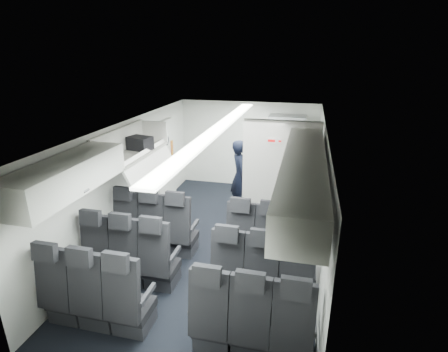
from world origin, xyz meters
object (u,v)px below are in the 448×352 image
at_px(seat_row_front, 211,237).
at_px(seat_row_mid, 194,268).
at_px(seat_row_rear, 170,312).
at_px(boarding_door, 165,162).
at_px(carry_on_bag, 140,143).
at_px(flight_attendant, 240,176).
at_px(galley_unit, 285,155).

distance_m(seat_row_front, seat_row_mid, 0.90).
distance_m(seat_row_rear, boarding_door, 4.25).
distance_m(seat_row_mid, seat_row_rear, 0.90).
height_order(seat_row_front, carry_on_bag, carry_on_bag).
relative_size(seat_row_mid, flight_attendant, 2.11).
bearing_deg(boarding_door, seat_row_front, -51.84).
distance_m(seat_row_rear, carry_on_bag, 3.01).
bearing_deg(seat_row_front, flight_attendant, 87.16).
height_order(seat_row_front, flight_attendant, flight_attendant).
height_order(seat_row_front, seat_row_mid, same).
bearing_deg(seat_row_rear, flight_attendant, 88.51).
bearing_deg(galley_unit, seat_row_mid, -102.88).
height_order(galley_unit, flight_attendant, galley_unit).
height_order(galley_unit, boarding_door, galley_unit).
relative_size(seat_row_mid, boarding_door, 1.79).
height_order(boarding_door, carry_on_bag, carry_on_bag).
height_order(seat_row_mid, galley_unit, galley_unit).
bearing_deg(carry_on_bag, galley_unit, 64.21).
relative_size(galley_unit, carry_on_bag, 4.83).
bearing_deg(seat_row_rear, carry_on_bag, 121.28).
relative_size(boarding_door, carry_on_bag, 4.73).
bearing_deg(seat_row_rear, seat_row_front, 90.00).
bearing_deg(seat_row_mid, flight_attendant, 88.05).
height_order(seat_row_front, boarding_door, boarding_door).
relative_size(galley_unit, flight_attendant, 1.20).
height_order(boarding_door, flight_attendant, boarding_door).
height_order(flight_attendant, carry_on_bag, carry_on_bag).
height_order(seat_row_mid, boarding_door, boarding_door).
distance_m(seat_row_mid, carry_on_bag, 2.40).
bearing_deg(seat_row_mid, boarding_door, 118.77).
bearing_deg(seat_row_mid, carry_on_bag, 135.07).
distance_m(seat_row_front, flight_attendant, 2.02).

